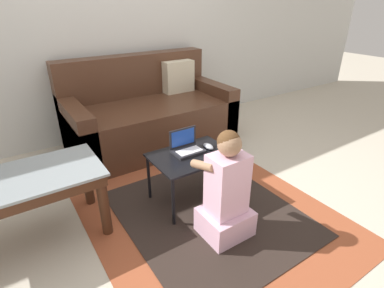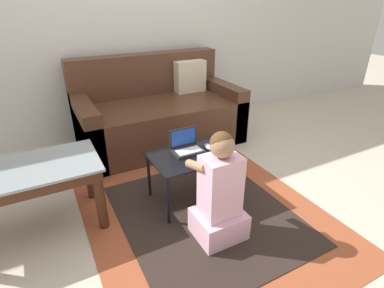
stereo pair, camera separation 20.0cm
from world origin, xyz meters
name	(u,v)px [view 1 (the left image)]	position (x,y,z in m)	size (l,w,h in m)	color
ground_plane	(197,194)	(0.00, 0.00, 0.00)	(16.00, 16.00, 0.00)	beige
wall_back	(111,23)	(0.00, 1.65, 1.25)	(9.00, 0.06, 2.50)	silver
area_rug	(208,213)	(-0.07, -0.25, 0.00)	(1.68, 1.95, 0.01)	#9E4C2D
couch	(149,115)	(0.14, 1.16, 0.32)	(1.73, 0.94, 0.93)	#4C2D1E
coffee_table	(22,189)	(-1.21, 0.18, 0.41)	(0.97, 0.52, 0.49)	gray
laptop_desk	(192,160)	(-0.07, -0.02, 0.37)	(0.62, 0.44, 0.41)	black
laptop	(187,148)	(-0.07, 0.04, 0.44)	(0.24, 0.16, 0.18)	#232328
computer_mouse	(208,146)	(0.10, -0.01, 0.43)	(0.06, 0.11, 0.04)	#B2B7C1
person_seated	(226,194)	(-0.10, -0.48, 0.33)	(0.32, 0.37, 0.78)	#E5B2CC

